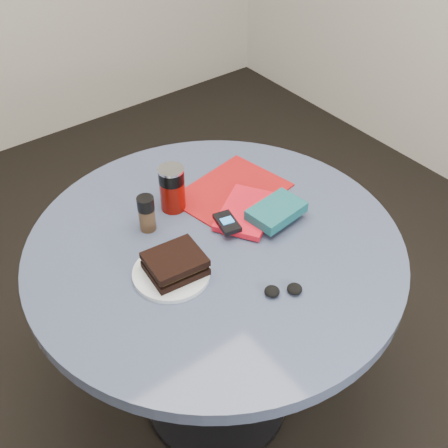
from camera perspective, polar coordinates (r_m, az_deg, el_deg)
ground at (r=2.06m, az=-0.70°, el=-17.41°), size 4.00×4.00×0.00m
table at (r=1.59m, az=-0.86°, el=-6.24°), size 1.00×1.00×0.75m
plate at (r=1.40m, az=-5.35°, el=-4.97°), size 0.24×0.24×0.01m
sandwich at (r=1.38m, az=-4.99°, el=-4.03°), size 0.15×0.13×0.05m
soda_can at (r=1.56m, az=-5.29°, el=3.62°), size 0.09×0.09×0.13m
pepper_grinder at (r=1.50m, az=-7.86°, el=1.09°), size 0.05×0.05×0.11m
magazine at (r=1.64m, az=0.78°, el=3.23°), size 0.34×0.28×0.01m
red_book at (r=1.56m, az=2.33°, el=1.27°), size 0.24×0.22×0.02m
novel at (r=1.53m, az=5.34°, el=1.32°), size 0.16×0.12×0.03m
mp3_player at (r=1.50m, az=0.32°, el=0.14°), size 0.07×0.09×0.02m
headphones at (r=1.35m, az=6.05°, el=-6.69°), size 0.10×0.08×0.02m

